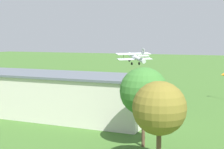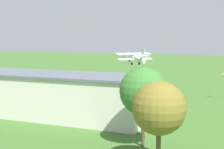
{
  "view_description": "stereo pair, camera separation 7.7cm",
  "coord_description": "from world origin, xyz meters",
  "px_view_note": "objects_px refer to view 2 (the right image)",
  "views": [
    {
      "loc": [
        -33.37,
        75.59,
        13.1
      ],
      "look_at": [
        -5.38,
        10.12,
        5.43
      ],
      "focal_mm": 53.35,
      "sensor_mm": 36.0,
      "label": 1
    },
    {
      "loc": [
        -33.44,
        75.56,
        13.1
      ],
      "look_at": [
        -5.38,
        10.12,
        5.43
      ],
      "focal_mm": 53.35,
      "sensor_mm": 36.0,
      "label": 2
    }
  ],
  "objects_px": {
    "hangar": "(40,94)",
    "person_at_fence_line": "(27,89)",
    "biplane": "(136,57)",
    "person_by_parked_cars": "(10,90)",
    "tree_at_field_edge": "(143,91)",
    "person_watching_takeoff": "(178,100)",
    "windsock": "(223,77)",
    "person_beside_truck": "(49,90)",
    "tree_by_windsock": "(159,108)"
  },
  "relations": [
    {
      "from": "person_watching_takeoff",
      "to": "tree_at_field_edge",
      "type": "bearing_deg",
      "value": 93.34
    },
    {
      "from": "biplane",
      "to": "person_beside_truck",
      "type": "relative_size",
      "value": 4.48
    },
    {
      "from": "hangar",
      "to": "person_at_fence_line",
      "type": "bearing_deg",
      "value": -47.43
    },
    {
      "from": "person_by_parked_cars",
      "to": "tree_by_windsock",
      "type": "distance_m",
      "value": 55.5
    },
    {
      "from": "biplane",
      "to": "windsock",
      "type": "bearing_deg",
      "value": -167.2
    },
    {
      "from": "hangar",
      "to": "person_watching_takeoff",
      "type": "height_order",
      "value": "hangar"
    },
    {
      "from": "person_at_fence_line",
      "to": "tree_at_field_edge",
      "type": "xyz_separation_m",
      "value": [
        -38.67,
        27.97,
        6.02
      ]
    },
    {
      "from": "person_beside_truck",
      "to": "person_watching_takeoff",
      "type": "bearing_deg",
      "value": 179.08
    },
    {
      "from": "person_by_parked_cars",
      "to": "person_at_fence_line",
      "type": "height_order",
      "value": "person_by_parked_cars"
    },
    {
      "from": "person_watching_takeoff",
      "to": "person_at_fence_line",
      "type": "bearing_deg",
      "value": 0.34
    },
    {
      "from": "hangar",
      "to": "person_at_fence_line",
      "type": "xyz_separation_m",
      "value": [
        16.95,
        -18.45,
        -2.86
      ]
    },
    {
      "from": "biplane",
      "to": "person_by_parked_cars",
      "type": "relative_size",
      "value": 4.62
    },
    {
      "from": "tree_by_windsock",
      "to": "windsock",
      "type": "relative_size",
      "value": 1.58
    },
    {
      "from": "hangar",
      "to": "person_at_fence_line",
      "type": "relative_size",
      "value": 23.81
    },
    {
      "from": "person_by_parked_cars",
      "to": "tree_by_windsock",
      "type": "bearing_deg",
      "value": 145.3
    },
    {
      "from": "biplane",
      "to": "windsock",
      "type": "distance_m",
      "value": 19.33
    },
    {
      "from": "tree_by_windsock",
      "to": "windsock",
      "type": "distance_m",
      "value": 43.36
    },
    {
      "from": "person_by_parked_cars",
      "to": "person_at_fence_line",
      "type": "xyz_separation_m",
      "value": [
        -3.18,
        -2.57,
        -0.04
      ]
    },
    {
      "from": "person_beside_truck",
      "to": "windsock",
      "type": "height_order",
      "value": "windsock"
    },
    {
      "from": "tree_at_field_edge",
      "to": "windsock",
      "type": "xyz_separation_m",
      "value": [
        -6.0,
        -37.23,
        -1.84
      ]
    },
    {
      "from": "tree_at_field_edge",
      "to": "person_at_fence_line",
      "type": "bearing_deg",
      "value": -35.87
    },
    {
      "from": "person_at_fence_line",
      "to": "windsock",
      "type": "relative_size",
      "value": 0.29
    },
    {
      "from": "person_by_parked_cars",
      "to": "person_watching_takeoff",
      "type": "distance_m",
      "value": 40.3
    },
    {
      "from": "hangar",
      "to": "biplane",
      "type": "bearing_deg",
      "value": -111.5
    },
    {
      "from": "person_watching_takeoff",
      "to": "person_at_fence_line",
      "type": "relative_size",
      "value": 0.97
    },
    {
      "from": "biplane",
      "to": "person_beside_truck",
      "type": "xyz_separation_m",
      "value": [
        20.24,
        4.35,
        -8.06
      ]
    },
    {
      "from": "person_beside_truck",
      "to": "tree_at_field_edge",
      "type": "relative_size",
      "value": 0.18
    },
    {
      "from": "hangar",
      "to": "biplane",
      "type": "height_order",
      "value": "biplane"
    },
    {
      "from": "person_watching_takeoff",
      "to": "person_beside_truck",
      "type": "bearing_deg",
      "value": -0.92
    },
    {
      "from": "biplane",
      "to": "person_at_fence_line",
      "type": "height_order",
      "value": "biplane"
    },
    {
      "from": "hangar",
      "to": "biplane",
      "type": "xyz_separation_m",
      "value": [
        -9.27,
        -23.53,
        5.28
      ]
    },
    {
      "from": "person_by_parked_cars",
      "to": "tree_at_field_edge",
      "type": "xyz_separation_m",
      "value": [
        -41.85,
        25.4,
        5.98
      ]
    },
    {
      "from": "tree_by_windsock",
      "to": "windsock",
      "type": "height_order",
      "value": "tree_by_windsock"
    },
    {
      "from": "person_beside_truck",
      "to": "person_watching_takeoff",
      "type": "height_order",
      "value": "person_beside_truck"
    },
    {
      "from": "tree_by_windsock",
      "to": "tree_at_field_edge",
      "type": "bearing_deg",
      "value": -59.48
    },
    {
      "from": "tree_at_field_edge",
      "to": "person_by_parked_cars",
      "type": "bearing_deg",
      "value": -31.25
    },
    {
      "from": "tree_at_field_edge",
      "to": "tree_by_windsock",
      "type": "xyz_separation_m",
      "value": [
        -3.56,
        6.04,
        -0.61
      ]
    },
    {
      "from": "biplane",
      "to": "windsock",
      "type": "xyz_separation_m",
      "value": [
        -18.45,
        -4.19,
        -3.96
      ]
    },
    {
      "from": "person_beside_truck",
      "to": "windsock",
      "type": "bearing_deg",
      "value": -167.55
    },
    {
      "from": "person_at_fence_line",
      "to": "windsock",
      "type": "bearing_deg",
      "value": -168.28
    },
    {
      "from": "biplane",
      "to": "windsock",
      "type": "relative_size",
      "value": 1.39
    },
    {
      "from": "person_beside_truck",
      "to": "person_at_fence_line",
      "type": "bearing_deg",
      "value": 6.88
    },
    {
      "from": "person_beside_truck",
      "to": "hangar",
      "type": "bearing_deg",
      "value": 119.79
    },
    {
      "from": "person_watching_takeoff",
      "to": "windsock",
      "type": "relative_size",
      "value": 0.28
    },
    {
      "from": "person_at_fence_line",
      "to": "tree_at_field_edge",
      "type": "distance_m",
      "value": 48.1
    },
    {
      "from": "biplane",
      "to": "tree_at_field_edge",
      "type": "distance_m",
      "value": 35.37
    },
    {
      "from": "person_by_parked_cars",
      "to": "tree_at_field_edge",
      "type": "bearing_deg",
      "value": 148.75
    },
    {
      "from": "hangar",
      "to": "person_watching_takeoff",
      "type": "bearing_deg",
      "value": -137.08
    },
    {
      "from": "hangar",
      "to": "tree_at_field_edge",
      "type": "height_order",
      "value": "tree_at_field_edge"
    },
    {
      "from": "biplane",
      "to": "person_at_fence_line",
      "type": "distance_m",
      "value": 27.91
    }
  ]
}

